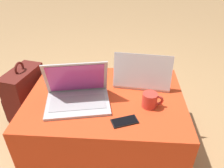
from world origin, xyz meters
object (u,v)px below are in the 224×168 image
at_px(coffee_mug, 150,100).
at_px(laptop_near, 77,94).
at_px(backpack, 26,96).
at_px(laptop_far, 142,77).
at_px(cell_phone, 125,121).

bearing_deg(coffee_mug, laptop_near, 177.89).
relative_size(laptop_near, backpack, 0.82).
xyz_separation_m(laptop_near, coffee_mug, (0.43, -0.02, -0.01)).
xyz_separation_m(laptop_far, coffee_mug, (0.04, -0.25, -0.01)).
xyz_separation_m(laptop_far, backpack, (-0.87, 0.04, -0.23)).
height_order(laptop_near, cell_phone, laptop_near).
relative_size(cell_phone, backpack, 0.31).
bearing_deg(laptop_far, laptop_near, 36.14).
xyz_separation_m(laptop_near, cell_phone, (0.29, -0.16, -0.05)).
xyz_separation_m(laptop_near, laptop_far, (0.40, 0.23, -0.00)).
distance_m(laptop_near, coffee_mug, 0.43).
distance_m(laptop_far, backpack, 0.91).
distance_m(cell_phone, coffee_mug, 0.21).
xyz_separation_m(cell_phone, backpack, (-0.77, 0.43, -0.18)).
relative_size(backpack, coffee_mug, 4.06).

